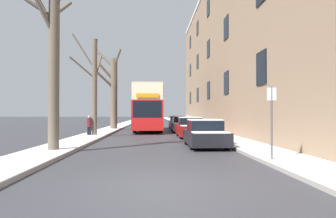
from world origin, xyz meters
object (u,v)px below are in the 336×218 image
(double_decker_bus, at_px, (148,106))
(parked_car_2, at_px, (182,125))
(pedestrian_left_sidewalk, at_px, (89,125))
(bare_tree_left_1, at_px, (94,83))
(parked_car_1, at_px, (190,128))
(street_sign_post, at_px, (272,120))
(bare_tree_left_0, at_px, (53,51))
(bare_tree_left_2, at_px, (113,90))
(parked_car_3, at_px, (177,123))
(oncoming_van, at_px, (146,117))
(parked_car_0, at_px, (205,134))

(double_decker_bus, bearing_deg, parked_car_2, -21.32)
(double_decker_bus, distance_m, pedestrian_left_sidewalk, 8.40)
(bare_tree_left_1, xyz_separation_m, parked_car_2, (7.06, 5.59, -3.27))
(parked_car_1, xyz_separation_m, street_sign_post, (1.38, -11.57, 0.83))
(bare_tree_left_1, relative_size, double_decker_bus, 0.75)
(bare_tree_left_0, xyz_separation_m, bare_tree_left_2, (0.12, 18.42, -0.26))
(parked_car_3, height_order, oncoming_van, oncoming_van)
(parked_car_0, xyz_separation_m, parked_car_1, (0.00, 6.32, 0.02))
(pedestrian_left_sidewalk, bearing_deg, parked_car_1, 176.17)
(double_decker_bus, bearing_deg, street_sign_post, -76.66)
(bare_tree_left_2, height_order, parked_car_3, bare_tree_left_2)
(parked_car_0, relative_size, parked_car_2, 0.93)
(bare_tree_left_2, distance_m, parked_car_3, 8.06)
(parked_car_1, bearing_deg, bare_tree_left_0, -129.80)
(bare_tree_left_0, distance_m, bare_tree_left_1, 9.15)
(bare_tree_left_2, bearing_deg, parked_car_2, -28.04)
(parked_car_1, xyz_separation_m, parked_car_2, (0.00, 6.30, 0.01))
(parked_car_3, bearing_deg, bare_tree_left_2, -161.97)
(double_decker_bus, height_order, street_sign_post, double_decker_bus)
(double_decker_bus, bearing_deg, parked_car_0, -77.21)
(bare_tree_left_1, height_order, parked_car_0, bare_tree_left_1)
(parked_car_3, relative_size, oncoming_van, 0.76)
(oncoming_van, bearing_deg, parked_car_0, -82.74)
(parked_car_2, bearing_deg, pedestrian_left_sidewalk, -141.24)
(bare_tree_left_1, xyz_separation_m, parked_car_3, (7.06, 11.52, -3.28))
(bare_tree_left_1, height_order, street_sign_post, bare_tree_left_1)
(bare_tree_left_2, distance_m, double_decker_bus, 4.82)
(double_decker_bus, height_order, parked_car_3, double_decker_bus)
(bare_tree_left_0, xyz_separation_m, parked_car_3, (7.03, 20.67, -3.75))
(double_decker_bus, height_order, pedestrian_left_sidewalk, double_decker_bus)
(double_decker_bus, xyz_separation_m, pedestrian_left_sidewalk, (-4.18, -7.11, -1.57))
(bare_tree_left_1, distance_m, bare_tree_left_2, 9.28)
(parked_car_3, xyz_separation_m, pedestrian_left_sidewalk, (-7.33, -11.81, 0.19))
(street_sign_post, bearing_deg, parked_car_0, 104.78)
(parked_car_2, distance_m, oncoming_van, 17.45)
(double_decker_bus, xyz_separation_m, street_sign_post, (4.53, -19.09, -0.92))
(pedestrian_left_sidewalk, bearing_deg, bare_tree_left_2, -93.08)
(parked_car_2, height_order, pedestrian_left_sidewalk, pedestrian_left_sidewalk)
(double_decker_bus, bearing_deg, parked_car_3, 56.23)
(parked_car_0, xyz_separation_m, street_sign_post, (1.38, -5.25, 0.85))
(parked_car_0, distance_m, parked_car_3, 18.55)
(oncoming_van, relative_size, pedestrian_left_sidewalk, 3.51)
(bare_tree_left_2, height_order, parked_car_0, bare_tree_left_2)
(parked_car_0, relative_size, parked_car_1, 0.92)
(parked_car_1, relative_size, oncoming_van, 0.81)
(double_decker_bus, relative_size, parked_car_2, 2.33)
(bare_tree_left_2, relative_size, double_decker_bus, 0.86)
(bare_tree_left_1, distance_m, double_decker_bus, 8.01)
(parked_car_3, distance_m, street_sign_post, 23.85)
(parked_car_3, bearing_deg, parked_car_0, -90.00)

